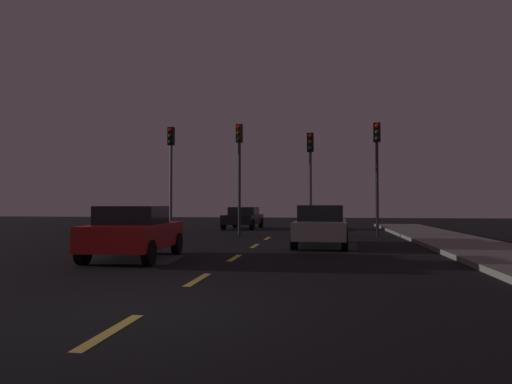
# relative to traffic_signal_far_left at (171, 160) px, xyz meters

# --- Properties ---
(ground_plane) EXTENTS (80.00, 80.00, 0.00)m
(ground_plane) POSITION_rel_traffic_signal_far_left_xyz_m (5.07, -8.62, -3.75)
(ground_plane) COLOR black
(sidewalk_curb_right) EXTENTS (3.00, 40.00, 0.15)m
(sidewalk_curb_right) POSITION_rel_traffic_signal_far_left_xyz_m (12.57, -8.62, -3.67)
(sidewalk_curb_right) COLOR gray
(sidewalk_curb_right) RESTS_ON ground_plane
(lane_stripe_nearest) EXTENTS (0.16, 1.60, 0.01)m
(lane_stripe_nearest) POSITION_rel_traffic_signal_far_left_xyz_m (5.07, -16.82, -3.74)
(lane_stripe_nearest) COLOR #EACC4C
(lane_stripe_nearest) RESTS_ON ground_plane
(lane_stripe_second) EXTENTS (0.16, 1.60, 0.01)m
(lane_stripe_second) POSITION_rel_traffic_signal_far_left_xyz_m (5.07, -13.02, -3.74)
(lane_stripe_second) COLOR #EACC4C
(lane_stripe_second) RESTS_ON ground_plane
(lane_stripe_third) EXTENTS (0.16, 1.60, 0.01)m
(lane_stripe_third) POSITION_rel_traffic_signal_far_left_xyz_m (5.07, -9.22, -3.74)
(lane_stripe_third) COLOR #EACC4C
(lane_stripe_third) RESTS_ON ground_plane
(lane_stripe_fourth) EXTENTS (0.16, 1.60, 0.01)m
(lane_stripe_fourth) POSITION_rel_traffic_signal_far_left_xyz_m (5.07, -5.42, -3.74)
(lane_stripe_fourth) COLOR #EACC4C
(lane_stripe_fourth) RESTS_ON ground_plane
(lane_stripe_fifth) EXTENTS (0.16, 1.60, 0.01)m
(lane_stripe_fifth) POSITION_rel_traffic_signal_far_left_xyz_m (5.07, -1.62, -3.74)
(lane_stripe_fifth) COLOR #EACC4C
(lane_stripe_fifth) RESTS_ON ground_plane
(traffic_signal_far_left) EXTENTS (0.32, 0.38, 5.39)m
(traffic_signal_far_left) POSITION_rel_traffic_signal_far_left_xyz_m (0.00, 0.00, 0.00)
(traffic_signal_far_left) COLOR #4C4C51
(traffic_signal_far_left) RESTS_ON ground_plane
(traffic_signal_center_left) EXTENTS (0.32, 0.38, 5.45)m
(traffic_signal_center_left) POSITION_rel_traffic_signal_far_left_xyz_m (3.48, 0.00, 0.04)
(traffic_signal_center_left) COLOR #2D2D30
(traffic_signal_center_left) RESTS_ON ground_plane
(traffic_signal_center_right) EXTENTS (0.32, 0.38, 4.94)m
(traffic_signal_center_right) POSITION_rel_traffic_signal_far_left_xyz_m (6.93, -0.00, -0.29)
(traffic_signal_center_right) COLOR #4C4C51
(traffic_signal_center_right) RESTS_ON ground_plane
(traffic_signal_far_right) EXTENTS (0.32, 0.38, 5.34)m
(traffic_signal_far_right) POSITION_rel_traffic_signal_far_left_xyz_m (10.04, -0.00, -0.03)
(traffic_signal_far_right) COLOR #2D2D30
(traffic_signal_far_right) RESTS_ON ground_plane
(car_stopped_ahead) EXTENTS (2.02, 4.64, 1.49)m
(car_stopped_ahead) POSITION_rel_traffic_signal_far_left_xyz_m (7.48, -5.09, -2.99)
(car_stopped_ahead) COLOR gray
(car_stopped_ahead) RESTS_ON ground_plane
(car_adjacent_lane) EXTENTS (2.14, 3.98, 1.47)m
(car_adjacent_lane) POSITION_rel_traffic_signal_far_left_xyz_m (2.36, -9.88, -2.99)
(car_adjacent_lane) COLOR #B21919
(car_adjacent_lane) RESTS_ON ground_plane
(car_oncoming_far) EXTENTS (2.12, 4.08, 1.35)m
(car_oncoming_far) POSITION_rel_traffic_signal_far_left_xyz_m (2.57, 6.25, -3.04)
(car_oncoming_far) COLOR black
(car_oncoming_far) RESTS_ON ground_plane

